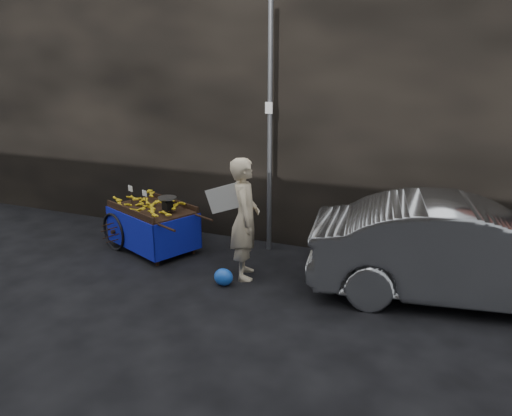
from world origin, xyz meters
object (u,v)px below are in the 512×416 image
at_px(parked_car, 467,252).
at_px(vendor, 245,219).
at_px(banana_cart, 151,212).
at_px(plastic_bag, 224,277).

bearing_deg(parked_car, vendor, 88.68).
bearing_deg(banana_cart, parked_car, 23.83).
xyz_separation_m(plastic_bag, parked_car, (3.18, 0.88, 0.55)).
distance_m(plastic_bag, parked_car, 3.35).
xyz_separation_m(vendor, plastic_bag, (-0.16, -0.42, -0.78)).
relative_size(plastic_bag, parked_car, 0.07).
xyz_separation_m(banana_cart, vendor, (1.92, -0.42, 0.24)).
distance_m(vendor, parked_car, 3.07).
bearing_deg(plastic_bag, vendor, 69.63).
bearing_deg(parked_car, banana_cart, 80.53).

